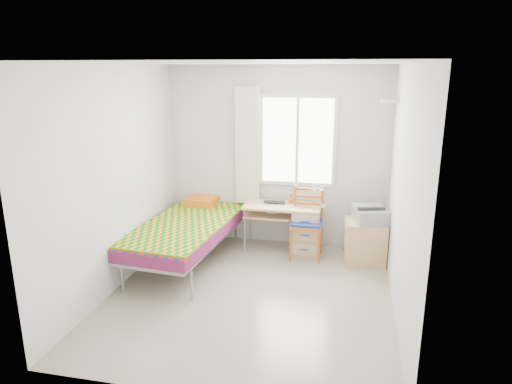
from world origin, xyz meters
TOP-DOWN VIEW (x-y plane):
  - floor at (0.00, 0.00)m, footprint 3.50×3.50m
  - ceiling at (0.00, 0.00)m, footprint 3.50×3.50m
  - wall_back at (0.00, 1.75)m, footprint 3.20×0.00m
  - wall_left at (-1.60, 0.00)m, footprint 0.00×3.50m
  - wall_right at (1.60, 0.00)m, footprint 0.00×3.50m
  - window at (0.30, 1.73)m, footprint 1.10×0.04m
  - curtain at (-0.42, 1.68)m, footprint 0.35×0.05m
  - floating_shelf at (1.49, 1.40)m, footprint 0.20×0.32m
  - bed at (-1.05, 0.83)m, footprint 1.23×2.31m
  - desk at (0.42, 1.41)m, footprint 1.09×0.51m
  - chair at (0.52, 1.29)m, footprint 0.43×0.43m
  - cabinet at (1.30, 1.23)m, footprint 0.58×0.52m
  - printer at (1.35, 1.23)m, footprint 0.51×0.56m
  - laptop at (0.02, 1.45)m, footprint 0.31×0.21m
  - pen_cup at (0.25, 1.52)m, footprint 0.07×0.07m
  - task_lamp at (0.64, 1.33)m, footprint 0.20×0.30m
  - book at (-0.04, 1.39)m, footprint 0.18×0.23m

SIDE VIEW (x-z plane):
  - floor at x=0.00m, z-range 0.00..0.00m
  - cabinet at x=1.30m, z-range 0.00..0.58m
  - desk at x=0.42m, z-range 0.03..0.71m
  - bed at x=-1.05m, z-range -0.02..0.95m
  - chair at x=0.52m, z-range 0.06..1.04m
  - book at x=-0.04m, z-range 0.58..0.60m
  - printer at x=1.35m, z-range 0.58..0.78m
  - laptop at x=0.02m, z-range 0.68..0.70m
  - pen_cup at x=0.25m, z-range 0.68..0.76m
  - task_lamp at x=0.64m, z-range 0.72..1.05m
  - wall_left at x=-1.60m, z-range -0.45..3.05m
  - wall_right at x=1.60m, z-range -0.45..3.05m
  - wall_back at x=0.00m, z-range -0.30..2.90m
  - curtain at x=-0.42m, z-range 0.60..2.30m
  - window at x=0.30m, z-range 0.90..2.20m
  - floating_shelf at x=1.49m, z-range 2.13..2.17m
  - ceiling at x=0.00m, z-range 2.60..2.60m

